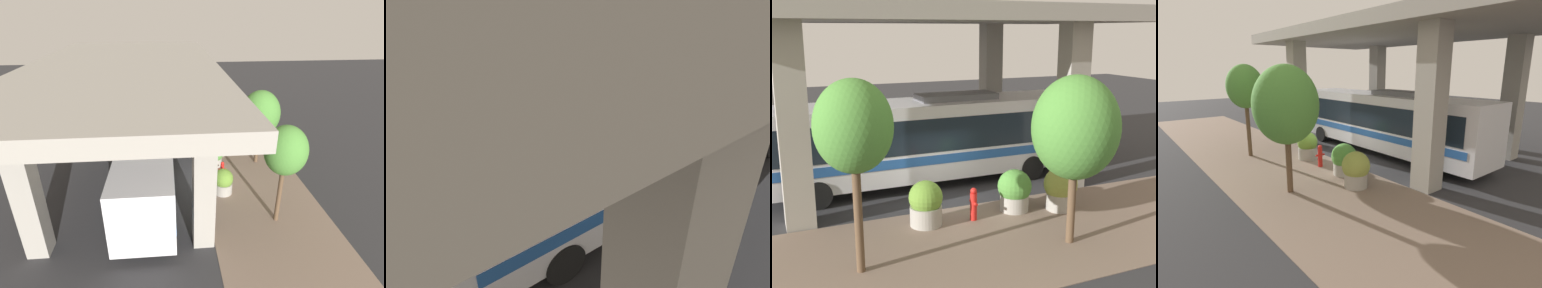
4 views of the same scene
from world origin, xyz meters
The scene contains 10 objects.
ground_plane centered at (0.00, 0.00, 0.00)m, with size 80.00×80.00×0.00m, color #2D2D30.
sidewalk_strip centered at (-3.00, 0.00, 0.01)m, with size 6.00×40.00×0.02m.
overpass centered at (4.00, 0.00, 6.09)m, with size 9.40×18.23×6.98m.
bus centered at (3.05, -0.06, 1.95)m, with size 2.81×12.74×3.59m.
fire_hydrant centered at (-1.30, -0.10, 0.56)m, with size 0.47×0.23×1.12m.
planter_front centered at (-1.63, -3.24, 0.77)m, with size 1.16×1.16×1.51m.
planter_middle centered at (-1.08, -1.75, 0.73)m, with size 1.16×1.16×1.47m.
planter_back centered at (-1.07, 1.45, 0.73)m, with size 1.08×1.08×1.48m.
street_tree_near centered at (-3.95, -1.99, 3.41)m, with size 2.45×2.45×4.90m.
street_tree_far centered at (-3.26, 3.99, 3.79)m, with size 1.93×1.93×4.98m.
Camera 4 is at (-9.01, -12.03, 4.71)m, focal length 28.00 mm.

